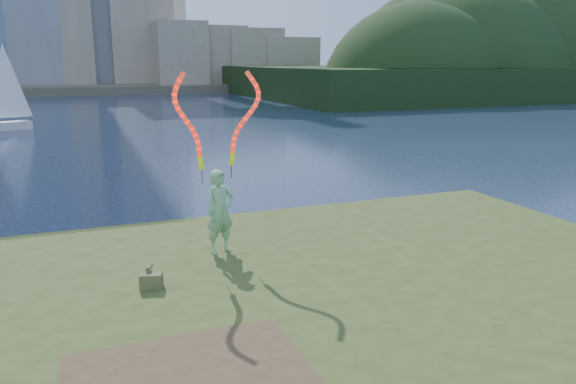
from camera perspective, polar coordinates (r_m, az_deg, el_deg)
name	(u,v)px	position (r m, az deg, el deg)	size (l,w,h in m)	color
ground	(272,316)	(11.27, -1.65, -12.47)	(320.00, 320.00, 0.00)	#17233B
grassy_knoll	(321,356)	(9.23, 3.39, -16.32)	(20.00, 18.00, 0.80)	#344318
far_shore	(85,86)	(104.70, -19.89, 10.13)	(320.00, 40.00, 1.20)	#494436
wooded_hill	(503,92)	(93.93, 20.99, 9.50)	(78.00, 50.00, 63.00)	black
woman_with_ribbons	(219,190)	(12.07, -7.03, 0.23)	(2.04, 0.76, 4.18)	#1C7F22
canvas_bag	(151,280)	(10.72, -13.73, -8.66)	(0.46, 0.52, 0.38)	#454A2A
sailboat	(0,113)	(45.15, -27.20, 7.12)	(4.58, 2.72, 6.97)	silver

